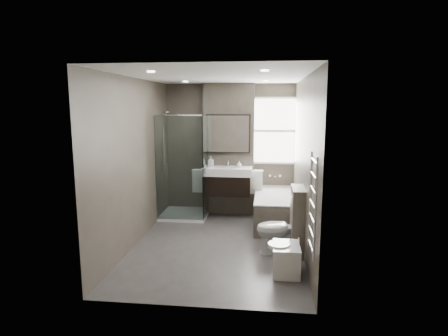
# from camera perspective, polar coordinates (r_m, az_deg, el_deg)

# --- Properties ---
(room) EXTENTS (2.70, 3.90, 2.70)m
(room) POSITION_cam_1_polar(r_m,az_deg,el_deg) (5.74, -0.96, 0.73)
(room) COLOR #44403E
(room) RESTS_ON ground
(vanity_pier) EXTENTS (1.00, 0.25, 2.60)m
(vanity_pier) POSITION_cam_1_polar(r_m,az_deg,el_deg) (7.49, 0.78, 2.82)
(vanity_pier) COLOR #4D463C
(vanity_pier) RESTS_ON ground
(vanity) EXTENTS (0.95, 0.47, 0.66)m
(vanity) POSITION_cam_1_polar(r_m,az_deg,el_deg) (7.24, 0.50, -1.91)
(vanity) COLOR black
(vanity) RESTS_ON vanity_pier
(mirror_cabinet) EXTENTS (0.86, 0.08, 0.76)m
(mirror_cabinet) POSITION_cam_1_polar(r_m,az_deg,el_deg) (7.30, 0.66, 5.24)
(mirror_cabinet) COLOR black
(mirror_cabinet) RESTS_ON vanity_pier
(towel_left) EXTENTS (0.24, 0.06, 0.44)m
(towel_left) POSITION_cam_1_polar(r_m,az_deg,el_deg) (7.30, -3.90, -2.00)
(towel_left) COLOR silver
(towel_left) RESTS_ON vanity_pier
(towel_right) EXTENTS (0.24, 0.06, 0.44)m
(towel_right) POSITION_cam_1_polar(r_m,az_deg,el_deg) (7.18, 4.93, -2.20)
(towel_right) COLOR silver
(towel_right) RESTS_ON vanity_pier
(shower_enclosure) EXTENTS (0.90, 0.90, 2.00)m
(shower_enclosure) POSITION_cam_1_polar(r_m,az_deg,el_deg) (7.33, -5.43, -3.80)
(shower_enclosure) COLOR white
(shower_enclosure) RESTS_ON ground
(bathtub) EXTENTS (0.75, 1.60, 0.57)m
(bathtub) POSITION_cam_1_polar(r_m,az_deg,el_deg) (6.98, 7.83, -6.02)
(bathtub) COLOR #4D463C
(bathtub) RESTS_ON ground
(window) EXTENTS (0.98, 0.06, 1.33)m
(window) POSITION_cam_1_polar(r_m,az_deg,el_deg) (7.52, 7.74, 5.63)
(window) COLOR white
(window) RESTS_ON room
(toilet) EXTENTS (0.79, 0.56, 0.73)m
(toilet) POSITION_cam_1_polar(r_m,az_deg,el_deg) (5.70, 8.60, -9.13)
(toilet) COLOR white
(toilet) RESTS_ON ground
(cistern_box) EXTENTS (0.19, 0.55, 1.00)m
(cistern_box) POSITION_cam_1_polar(r_m,az_deg,el_deg) (5.65, 11.10, -7.92)
(cistern_box) COLOR #4D463C
(cistern_box) RESTS_ON ground
(bidet) EXTENTS (0.41, 0.48, 0.50)m
(bidet) POSITION_cam_1_polar(r_m,az_deg,el_deg) (5.10, 9.36, -13.42)
(bidet) COLOR white
(bidet) RESTS_ON ground
(towel_radiator) EXTENTS (0.03, 0.49, 1.10)m
(towel_radiator) POSITION_cam_1_polar(r_m,az_deg,el_deg) (4.20, 13.38, -5.38)
(towel_radiator) COLOR silver
(towel_radiator) RESTS_ON room
(soap_bottle_a) EXTENTS (0.09, 0.09, 0.21)m
(soap_bottle_a) POSITION_cam_1_polar(r_m,az_deg,el_deg) (7.24, -2.02, 1.00)
(soap_bottle_a) COLOR white
(soap_bottle_a) RESTS_ON vanity
(soap_bottle_b) EXTENTS (0.09, 0.09, 0.12)m
(soap_bottle_b) POSITION_cam_1_polar(r_m,az_deg,el_deg) (7.19, 2.33, 0.60)
(soap_bottle_b) COLOR white
(soap_bottle_b) RESTS_ON vanity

